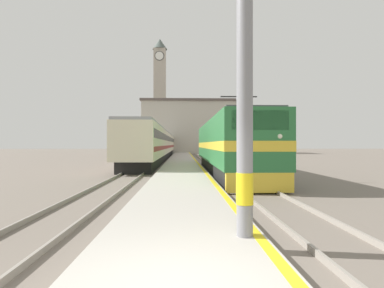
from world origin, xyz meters
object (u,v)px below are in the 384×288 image
Objects in this scene: clock_tower at (160,93)px; passenger_train at (160,144)px; catenary_mast at (248,56)px; locomotive_train at (227,146)px.

passenger_train is at bearing -85.70° from clock_tower.
catenary_mast is (4.53, -38.50, 1.67)m from passenger_train.
locomotive_train reaches higher than passenger_train.
passenger_train is (-6.42, 23.11, 0.14)m from locomotive_train.
locomotive_train is 60.16m from clock_tower.
locomotive_train is 2.63× the size of catenary_mast.
locomotive_train is 23.98m from passenger_train.
catenary_mast is at bearing -84.43° from clock_tower.
clock_tower is at bearing 95.57° from catenary_mast.
passenger_train is at bearing 96.71° from catenary_mast.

